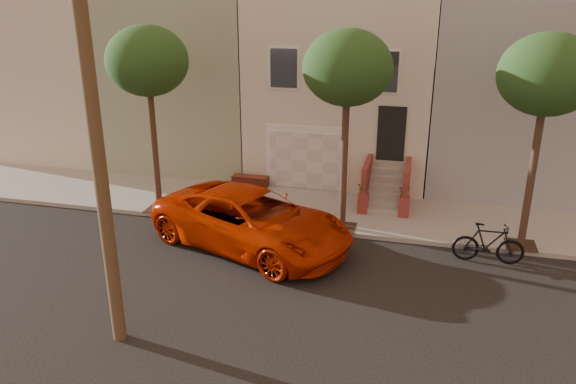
# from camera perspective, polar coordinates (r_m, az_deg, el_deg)

# --- Properties ---
(ground) EXTENTS (90.00, 90.00, 0.00)m
(ground) POSITION_cam_1_polar(r_m,az_deg,el_deg) (15.31, -0.61, -9.47)
(ground) COLOR black
(ground) RESTS_ON ground
(sidewalk) EXTENTS (40.00, 3.70, 0.15)m
(sidewalk) POSITION_cam_1_polar(r_m,az_deg,el_deg) (19.99, 3.29, -1.86)
(sidewalk) COLOR gray
(sidewalk) RESTS_ON ground
(house_row) EXTENTS (33.10, 11.70, 7.00)m
(house_row) POSITION_cam_1_polar(r_m,az_deg,el_deg) (24.60, 6.12, 10.94)
(house_row) COLOR beige
(house_row) RESTS_ON sidewalk
(tree_left) EXTENTS (2.70, 2.57, 6.30)m
(tree_left) POSITION_cam_1_polar(r_m,az_deg,el_deg) (19.11, -14.09, 12.67)
(tree_left) COLOR #2D2116
(tree_left) RESTS_ON sidewalk
(tree_mid) EXTENTS (2.70, 2.57, 6.30)m
(tree_mid) POSITION_cam_1_polar(r_m,az_deg,el_deg) (17.08, 6.06, 12.30)
(tree_mid) COLOR #2D2116
(tree_mid) RESTS_ON sidewalk
(tree_right) EXTENTS (2.70, 2.57, 6.30)m
(tree_right) POSITION_cam_1_polar(r_m,az_deg,el_deg) (17.19, 24.83, 10.63)
(tree_right) COLOR #2D2116
(tree_right) RESTS_ON sidewalk
(pickup_truck) EXTENTS (6.99, 5.05, 1.77)m
(pickup_truck) POSITION_cam_1_polar(r_m,az_deg,el_deg) (17.10, -3.71, -2.88)
(pickup_truck) COLOR #B92100
(pickup_truck) RESTS_ON ground
(motorcycle) EXTENTS (2.03, 0.62, 1.21)m
(motorcycle) POSITION_cam_1_polar(r_m,az_deg,el_deg) (17.23, 19.67, -4.92)
(motorcycle) COLOR black
(motorcycle) RESTS_ON ground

